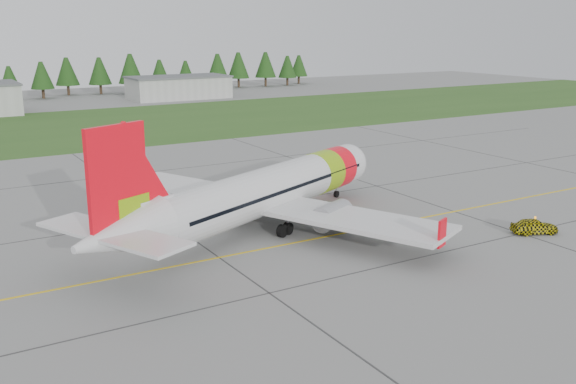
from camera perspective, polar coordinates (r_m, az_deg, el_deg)
ground at (r=51.98m, az=12.99°, el=-5.39°), size 320.00×320.00×0.00m
aircraft at (r=56.64m, az=-2.07°, el=0.03°), size 34.87×33.09×11.16m
follow_me_car at (r=58.95m, az=21.17°, el=-1.63°), size 1.87×1.99×3.96m
grass_strip at (r=123.11m, az=-14.36°, el=5.91°), size 320.00×50.00×0.03m
taxi_guideline at (r=57.66m, az=7.52°, el=-3.14°), size 120.00×0.25×0.02m
hangar_east at (r=164.72m, az=-9.68°, el=9.10°), size 24.00×12.00×5.20m
treeline at (r=176.75m, az=-19.81°, el=9.60°), size 160.00×8.00×10.00m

